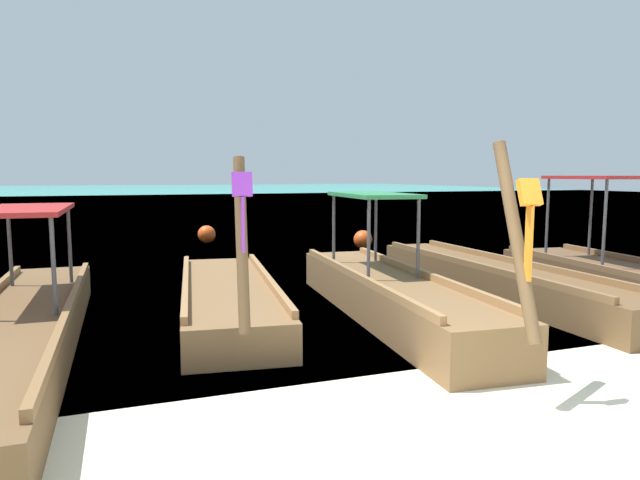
# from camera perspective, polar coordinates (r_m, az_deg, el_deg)

# --- Properties ---
(sea_water) EXTENTS (120.00, 120.00, 0.00)m
(sea_water) POSITION_cam_1_polar(r_m,az_deg,el_deg) (65.22, -17.89, 4.42)
(sea_water) COLOR #2DB29E
(sea_water) RESTS_ON ground
(longtail_boat_yellow_ribbon) EXTENTS (1.23, 7.41, 2.44)m
(longtail_boat_yellow_ribbon) POSITION_cam_1_polar(r_m,az_deg,el_deg) (7.40, -27.90, -7.99)
(longtail_boat_yellow_ribbon) COLOR brown
(longtail_boat_yellow_ribbon) RESTS_ON ground
(longtail_boat_violet_ribbon) EXTENTS (1.91, 5.42, 2.27)m
(longtail_boat_violet_ribbon) POSITION_cam_1_polar(r_m,az_deg,el_deg) (8.56, -9.30, -5.77)
(longtail_boat_violet_ribbon) COLOR brown
(longtail_boat_violet_ribbon) RESTS_ON ground
(longtail_boat_orange_ribbon) EXTENTS (1.56, 6.30, 2.39)m
(longtail_boat_orange_ribbon) POSITION_cam_1_polar(r_m,az_deg,el_deg) (8.30, 7.00, -5.39)
(longtail_boat_orange_ribbon) COLOR brown
(longtail_boat_orange_ribbon) RESTS_ON ground
(longtail_boat_green_ribbon) EXTENTS (1.14, 7.13, 2.56)m
(longtail_boat_green_ribbon) POSITION_cam_1_polar(r_m,az_deg,el_deg) (10.19, 17.36, -3.85)
(longtail_boat_green_ribbon) COLOR brown
(longtail_boat_green_ribbon) RESTS_ON ground
(longtail_boat_turquoise_ribbon) EXTENTS (1.95, 5.62, 2.49)m
(longtail_boat_turquoise_ribbon) POSITION_cam_1_polar(r_m,az_deg,el_deg) (10.99, 28.02, -3.30)
(longtail_boat_turquoise_ribbon) COLOR brown
(longtail_boat_turquoise_ribbon) RESTS_ON ground
(mooring_buoy_near) EXTENTS (0.54, 0.54, 0.54)m
(mooring_buoy_near) POSITION_cam_1_polar(r_m,az_deg,el_deg) (17.59, -11.36, 0.57)
(mooring_buoy_near) COLOR #EA5119
(mooring_buoy_near) RESTS_ON sea_water
(mooring_buoy_far) EXTENTS (0.53, 0.53, 0.53)m
(mooring_buoy_far) POSITION_cam_1_polar(r_m,az_deg,el_deg) (15.91, 4.35, 0.04)
(mooring_buoy_far) COLOR #EA5119
(mooring_buoy_far) RESTS_ON sea_water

